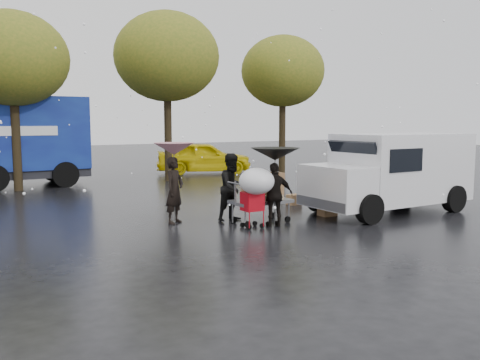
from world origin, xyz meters
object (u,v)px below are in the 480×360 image
vendor_cart (264,194)px  person_black (275,195)px  yellow_taxi (204,157)px  person_pink (175,190)px  shopping_cart (256,185)px  white_van (392,171)px

vendor_cart → person_black: bearing=-93.4°
yellow_taxi → person_pink: bearing=171.5°
person_pink → vendor_cart: (1.95, -1.10, -0.11)m
person_pink → shopping_cart: person_pink is taller
yellow_taxi → shopping_cart: bearing=-179.8°
person_black → shopping_cart: (-0.56, -0.03, 0.28)m
shopping_cart → person_black: bearing=2.8°
vendor_cart → yellow_taxi: 12.55m
person_pink → person_black: (1.92, -1.62, -0.06)m
shopping_cart → white_van: white_van is taller
person_black → shopping_cart: bearing=18.6°
person_black → vendor_cart: (0.03, 0.52, -0.05)m
person_black → white_van: 4.02m
vendor_cart → white_van: 4.03m
person_pink → shopping_cart: bearing=-85.3°
person_pink → white_van: (5.92, -1.67, 0.33)m
person_pink → shopping_cart: 2.15m
white_van → person_black: bearing=179.4°
person_black → vendor_cart: 0.53m
person_black → yellow_taxi: yellow_taxi is taller
vendor_cart → white_van: (3.97, -0.57, 0.43)m
shopping_cart → yellow_taxi: yellow_taxi is taller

